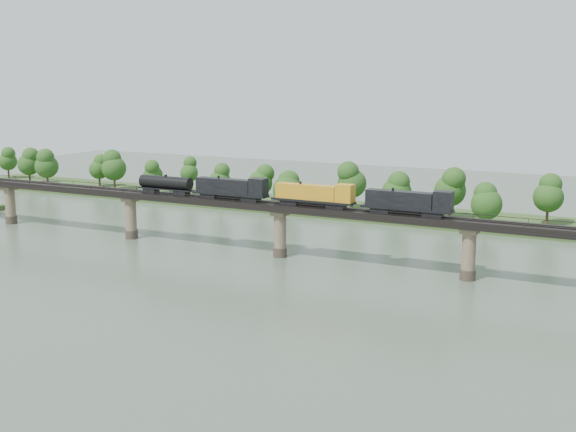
% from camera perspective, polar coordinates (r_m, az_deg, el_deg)
% --- Properties ---
extents(ground, '(400.00, 400.00, 0.00)m').
position_cam_1_polar(ground, '(129.42, -6.86, -6.03)').
color(ground, '#3C4C3C').
rests_on(ground, ground).
extents(far_bank, '(300.00, 24.00, 1.60)m').
position_cam_1_polar(far_bank, '(203.34, 6.61, 0.31)').
color(far_bank, '#2A451B').
rests_on(far_bank, ground).
extents(bridge, '(236.00, 30.00, 11.50)m').
position_cam_1_polar(bridge, '(153.06, -0.63, -1.24)').
color(bridge, '#473A2D').
rests_on(bridge, ground).
extents(bridge_superstructure, '(220.00, 4.90, 0.75)m').
position_cam_1_polar(bridge_superstructure, '(151.89, -0.64, 1.10)').
color(bridge_superstructure, black).
rests_on(bridge_superstructure, bridge).
extents(far_treeline, '(289.06, 17.54, 13.60)m').
position_cam_1_polar(far_treeline, '(200.96, 4.01, 2.55)').
color(far_treeline, '#382619').
rests_on(far_treeline, far_bank).
extents(freight_train, '(73.35, 2.86, 5.05)m').
position_cam_1_polar(freight_train, '(151.03, -0.25, 1.86)').
color(freight_train, black).
rests_on(freight_train, bridge).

